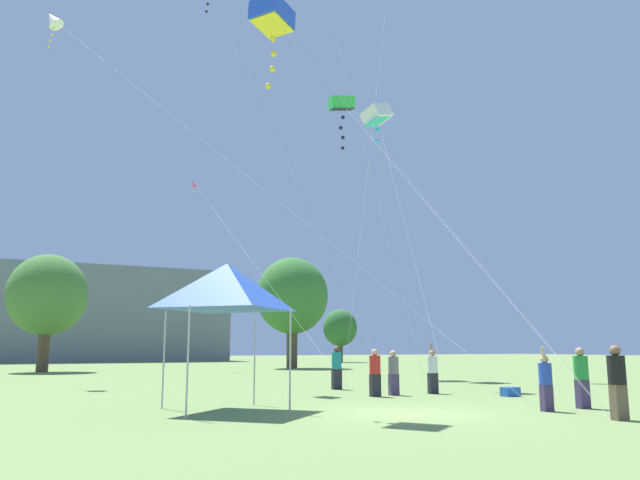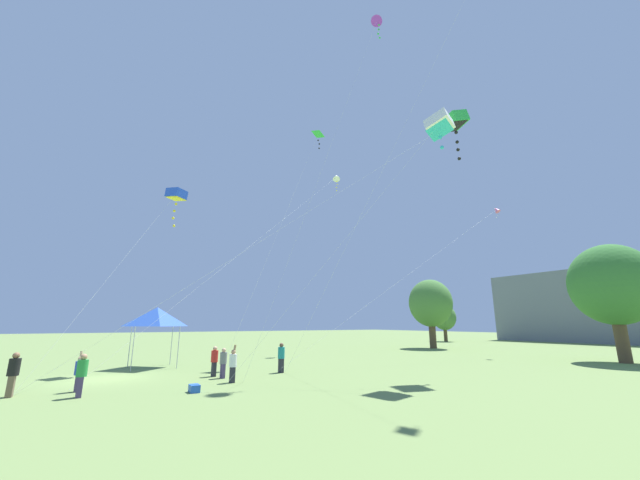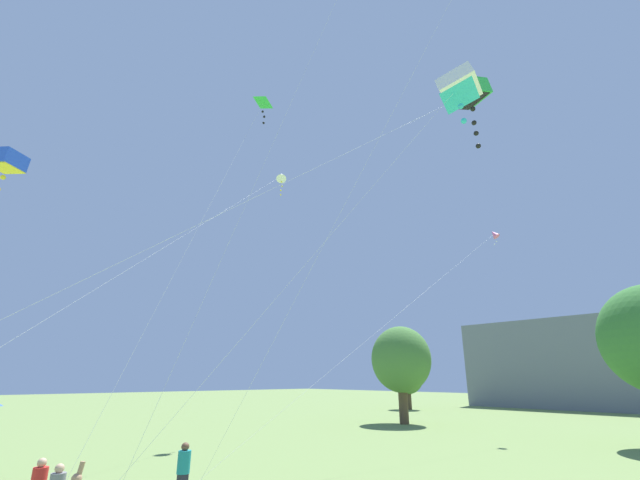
% 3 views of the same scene
% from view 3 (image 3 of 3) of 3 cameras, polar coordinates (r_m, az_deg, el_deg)
% --- Properties ---
extents(distant_building, '(31.77, 9.07, 11.18)m').
position_cam_3_polar(distant_building, '(66.16, 33.11, -13.54)').
color(distant_building, slate).
rests_on(distant_building, ground).
extents(tree_near_right, '(5.45, 4.90, 8.22)m').
position_cam_3_polar(tree_near_right, '(40.15, 10.74, -15.40)').
color(tree_near_right, brown).
rests_on(tree_near_right, ground).
extents(tree_far_left, '(3.95, 3.56, 5.96)m').
position_cam_3_polar(tree_far_left, '(58.08, 11.62, -17.47)').
color(tree_far_left, brown).
rests_on(tree_far_left, ground).
extents(person_teal_shirt, '(0.41, 0.41, 1.74)m').
position_cam_3_polar(person_teal_shirt, '(16.24, -17.77, -27.13)').
color(person_teal_shirt, '#282833').
rests_on(person_teal_shirt, ground).
extents(kite_white_box_1, '(5.38, 12.82, 16.47)m').
position_cam_3_polar(kite_white_box_1, '(20.41, 18.00, 18.73)').
color(kite_white_box_1, silver).
rests_on(kite_white_box_1, ground).
extents(kite_blue_box_2, '(7.05, 7.18, 12.46)m').
position_cam_3_polar(kite_blue_box_2, '(21.45, -36.37, 8.39)').
color(kite_blue_box_2, silver).
rests_on(kite_blue_box_2, ground).
extents(kite_white_diamond_3, '(12.51, 23.14, 20.27)m').
position_cam_3_polar(kite_white_diamond_3, '(35.63, -5.21, 8.44)').
color(kite_white_diamond_3, silver).
rests_on(kite_white_diamond_3, ground).
extents(kite_green_delta_5, '(5.26, 9.79, 20.20)m').
position_cam_3_polar(kite_green_delta_5, '(27.58, -7.61, 17.45)').
color(kite_green_delta_5, silver).
rests_on(kite_green_delta_5, ground).
extents(kite_green_box_6, '(6.17, 24.13, 17.93)m').
position_cam_3_polar(kite_green_box_6, '(23.75, 19.40, 17.80)').
color(kite_green_box_6, silver).
rests_on(kite_green_box_6, ground).
extents(kite_pink_diamond_7, '(0.96, 25.38, 14.97)m').
position_cam_3_polar(kite_pink_diamond_7, '(36.08, 22.13, 0.68)').
color(kite_pink_diamond_7, silver).
rests_on(kite_pink_diamond_7, ground).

